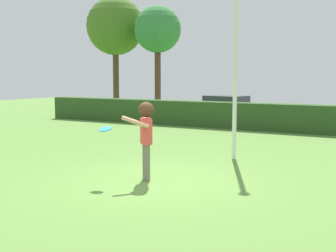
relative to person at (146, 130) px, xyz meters
name	(u,v)px	position (x,y,z in m)	size (l,w,h in m)	color
ground_plane	(151,181)	(0.18, -0.05, -1.15)	(60.00, 60.00, 0.00)	#5E8A3B
person	(146,130)	(0.00, 0.00, 0.00)	(0.51, 0.82, 1.79)	slate
frisbee	(105,129)	(-0.64, -0.65, 0.06)	(0.28, 0.27, 0.09)	#268CE5
lamppost	(236,50)	(0.79, 3.43, 1.93)	(0.24, 0.24, 5.54)	silver
hedge_row	(281,118)	(0.18, 10.49, -0.57)	(25.23, 0.90, 1.17)	#2C4B20
parked_car_silver	(226,106)	(-4.23, 15.05, -0.46)	(4.48, 2.61, 1.25)	#B7B7BC
willow_tree	(115,27)	(-14.03, 17.98, 4.70)	(4.13, 4.13, 7.97)	#4F3A25
birch_tree	(158,30)	(-10.24, 17.55, 4.22)	(3.12, 3.12, 7.01)	#513827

